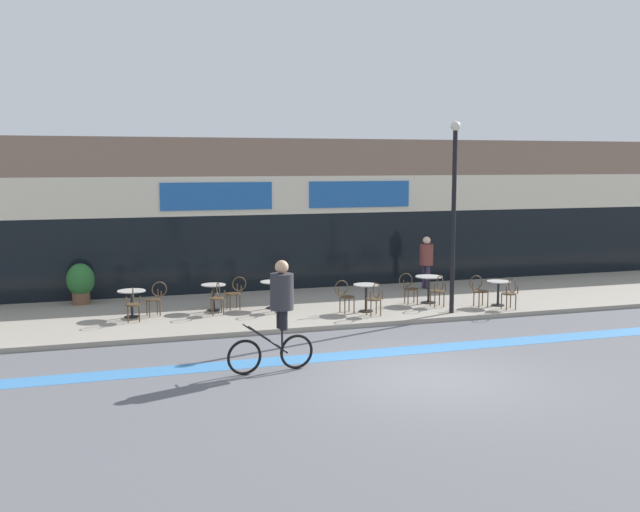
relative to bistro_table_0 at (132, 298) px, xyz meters
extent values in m
plane|color=#5B5B60|center=(5.14, -7.05, -0.63)|extent=(120.00, 120.00, 0.00)
cube|color=gray|center=(5.14, 0.20, -0.57)|extent=(40.00, 5.50, 0.12)
cube|color=#7F6656|center=(5.14, 4.95, 1.82)|extent=(40.00, 4.00, 4.90)
cube|color=black|center=(5.14, 2.98, 0.69)|extent=(38.80, 0.10, 2.40)
cube|color=beige|center=(5.14, 3.00, 2.49)|extent=(39.20, 0.14, 1.20)
cube|color=#1E56A3|center=(2.80, 2.93, 2.49)|extent=(3.44, 0.08, 0.84)
cube|color=#1E56A3|center=(7.47, 2.93, 2.49)|extent=(3.44, 0.08, 0.84)
cube|color=#3D7AB7|center=(5.14, -5.00, -0.63)|extent=(36.00, 0.70, 0.01)
cylinder|color=black|center=(0.00, 0.00, -0.50)|extent=(0.40, 0.40, 0.02)
cylinder|color=black|center=(0.00, 0.00, -0.17)|extent=(0.07, 0.07, 0.68)
cylinder|color=#ADA8A3|center=(0.00, 0.00, 0.19)|extent=(0.72, 0.72, 0.02)
cylinder|color=black|center=(2.19, 0.22, -0.50)|extent=(0.36, 0.36, 0.02)
cylinder|color=black|center=(2.19, 0.22, -0.16)|extent=(0.07, 0.07, 0.70)
cylinder|color=#ADA8A3|center=(2.19, 0.22, 0.20)|extent=(0.66, 0.66, 0.02)
cylinder|color=black|center=(3.82, 0.04, -0.50)|extent=(0.40, 0.40, 0.02)
cylinder|color=black|center=(3.82, 0.04, -0.14)|extent=(0.07, 0.07, 0.73)
cylinder|color=#ADA8A3|center=(3.82, 0.04, 0.23)|extent=(0.72, 0.72, 0.02)
cylinder|color=black|center=(6.10, -1.20, -0.50)|extent=(0.38, 0.38, 0.02)
cylinder|color=black|center=(6.10, -1.20, -0.15)|extent=(0.07, 0.07, 0.72)
cylinder|color=#ADA8A3|center=(6.10, -1.20, 0.23)|extent=(0.69, 0.69, 0.02)
cylinder|color=black|center=(8.28, -0.57, -0.50)|extent=(0.43, 0.43, 0.02)
cylinder|color=black|center=(8.28, -0.57, -0.13)|extent=(0.07, 0.07, 0.75)
cylinder|color=#ADA8A3|center=(8.28, -0.57, 0.26)|extent=(0.77, 0.77, 0.02)
cylinder|color=black|center=(9.97, -1.54, -0.50)|extent=(0.36, 0.36, 0.02)
cylinder|color=black|center=(9.97, -1.54, -0.17)|extent=(0.07, 0.07, 0.68)
cylinder|color=#ADA8A3|center=(9.97, -1.54, 0.18)|extent=(0.65, 0.65, 0.02)
cylinder|color=#4C3823|center=(0.00, -0.55, -0.07)|extent=(0.41, 0.41, 0.03)
cylinder|color=#4C3823|center=(-0.14, -0.41, -0.30)|extent=(0.03, 0.03, 0.42)
cylinder|color=#4C3823|center=(0.14, -0.41, -0.30)|extent=(0.03, 0.03, 0.42)
cylinder|color=#4C3823|center=(-0.14, -0.69, -0.30)|extent=(0.03, 0.03, 0.42)
cylinder|color=#4C3823|center=(0.14, -0.69, -0.30)|extent=(0.03, 0.03, 0.42)
torus|color=#4C3823|center=(-0.01, -0.72, 0.19)|extent=(0.04, 0.41, 0.41)
cylinder|color=#4C3823|center=(-0.18, -0.71, 0.05)|extent=(0.03, 0.03, 0.23)
cylinder|color=#4C3823|center=(0.17, -0.73, 0.05)|extent=(0.03, 0.03, 0.23)
cylinder|color=#4C3823|center=(0.55, 0.00, -0.07)|extent=(0.45, 0.45, 0.03)
cylinder|color=#4C3823|center=(0.43, -0.16, -0.30)|extent=(0.03, 0.03, 0.42)
cylinder|color=#4C3823|center=(0.39, 0.12, -0.30)|extent=(0.03, 0.03, 0.42)
cylinder|color=#4C3823|center=(0.71, -0.12, -0.30)|extent=(0.03, 0.03, 0.42)
cylinder|color=#4C3823|center=(0.67, 0.16, -0.30)|extent=(0.03, 0.03, 0.42)
torus|color=#4C3823|center=(0.72, 0.03, 0.19)|extent=(0.41, 0.09, 0.41)
cylinder|color=#4C3823|center=(0.74, -0.14, 0.05)|extent=(0.03, 0.03, 0.23)
cylinder|color=#4C3823|center=(0.69, 0.19, 0.05)|extent=(0.03, 0.03, 0.23)
cylinder|color=#4C3823|center=(2.19, -0.33, -0.07)|extent=(0.41, 0.41, 0.03)
cylinder|color=#4C3823|center=(2.04, -0.20, -0.30)|extent=(0.03, 0.03, 0.42)
cylinder|color=#4C3823|center=(2.32, -0.19, -0.30)|extent=(0.03, 0.03, 0.42)
cylinder|color=#4C3823|center=(2.05, -0.48, -0.30)|extent=(0.03, 0.03, 0.42)
cylinder|color=#4C3823|center=(2.33, -0.47, -0.30)|extent=(0.03, 0.03, 0.42)
torus|color=#4C3823|center=(2.19, -0.50, 0.19)|extent=(0.04, 0.41, 0.41)
cylinder|color=#4C3823|center=(2.02, -0.51, 0.05)|extent=(0.03, 0.03, 0.23)
cylinder|color=#4C3823|center=(2.36, -0.50, 0.05)|extent=(0.03, 0.03, 0.23)
cylinder|color=#4C3823|center=(2.74, 0.22, -0.07)|extent=(0.44, 0.44, 0.03)
cylinder|color=#4C3823|center=(2.61, 0.06, -0.30)|extent=(0.03, 0.03, 0.42)
cylinder|color=#4C3823|center=(2.58, 0.34, -0.30)|extent=(0.03, 0.03, 0.42)
cylinder|color=#4C3823|center=(2.89, 0.09, -0.30)|extent=(0.03, 0.03, 0.42)
cylinder|color=#4C3823|center=(2.86, 0.37, -0.30)|extent=(0.03, 0.03, 0.42)
torus|color=#4C3823|center=(2.91, 0.24, 0.19)|extent=(0.41, 0.07, 0.41)
cylinder|color=#4C3823|center=(2.92, 0.07, 0.05)|extent=(0.03, 0.03, 0.23)
cylinder|color=#4C3823|center=(2.89, 0.41, 0.05)|extent=(0.03, 0.03, 0.23)
cylinder|color=#4C3823|center=(3.82, -0.51, -0.07)|extent=(0.45, 0.45, 0.03)
cylinder|color=#4C3823|center=(3.67, -0.40, -0.30)|extent=(0.03, 0.03, 0.42)
cylinder|color=#4C3823|center=(3.94, -0.36, -0.30)|extent=(0.03, 0.03, 0.42)
cylinder|color=#4C3823|center=(3.71, -0.67, -0.30)|extent=(0.03, 0.03, 0.42)
cylinder|color=#4C3823|center=(3.98, -0.63, -0.30)|extent=(0.03, 0.03, 0.42)
torus|color=#4C3823|center=(3.85, -0.68, 0.19)|extent=(0.09, 0.41, 0.41)
cylinder|color=#4C3823|center=(3.68, -0.71, 0.05)|extent=(0.03, 0.03, 0.23)
cylinder|color=#4C3823|center=(4.02, -0.66, 0.05)|extent=(0.03, 0.03, 0.23)
cylinder|color=#4C3823|center=(6.10, -1.75, -0.07)|extent=(0.42, 0.42, 0.03)
cylinder|color=#4C3823|center=(5.96, -1.61, -0.30)|extent=(0.03, 0.03, 0.42)
cylinder|color=#4C3823|center=(6.24, -1.60, -0.30)|extent=(0.03, 0.03, 0.42)
cylinder|color=#4C3823|center=(5.97, -1.89, -0.30)|extent=(0.03, 0.03, 0.42)
cylinder|color=#4C3823|center=(6.25, -1.88, -0.30)|extent=(0.03, 0.03, 0.42)
torus|color=#4C3823|center=(6.11, -1.92, 0.19)|extent=(0.04, 0.41, 0.41)
cylinder|color=#4C3823|center=(5.94, -1.92, 0.05)|extent=(0.03, 0.03, 0.23)
cylinder|color=#4C3823|center=(6.28, -1.91, 0.05)|extent=(0.03, 0.03, 0.23)
cylinder|color=#4C3823|center=(5.55, -1.20, -0.07)|extent=(0.45, 0.45, 0.03)
cylinder|color=#4C3823|center=(5.67, -1.04, -0.30)|extent=(0.03, 0.03, 0.42)
cylinder|color=#4C3823|center=(5.71, -1.31, -0.30)|extent=(0.03, 0.03, 0.42)
cylinder|color=#4C3823|center=(5.39, -1.08, -0.30)|extent=(0.03, 0.03, 0.42)
cylinder|color=#4C3823|center=(5.44, -1.35, -0.30)|extent=(0.03, 0.03, 0.42)
torus|color=#4C3823|center=(5.39, -1.22, 0.19)|extent=(0.41, 0.09, 0.41)
cylinder|color=#4C3823|center=(5.36, -1.05, 0.05)|extent=(0.03, 0.03, 0.23)
cylinder|color=#4C3823|center=(5.41, -1.39, 0.05)|extent=(0.03, 0.03, 0.23)
cylinder|color=#4C3823|center=(8.28, -1.12, -0.07)|extent=(0.41, 0.41, 0.03)
cylinder|color=#4C3823|center=(8.14, -0.98, -0.30)|extent=(0.03, 0.03, 0.42)
cylinder|color=#4C3823|center=(8.42, -0.98, -0.30)|extent=(0.03, 0.03, 0.42)
cylinder|color=#4C3823|center=(8.14, -1.26, -0.30)|extent=(0.03, 0.03, 0.42)
cylinder|color=#4C3823|center=(8.42, -1.26, -0.30)|extent=(0.03, 0.03, 0.42)
torus|color=#4C3823|center=(8.28, -1.29, 0.19)|extent=(0.03, 0.41, 0.41)
cylinder|color=#4C3823|center=(8.11, -1.29, 0.05)|extent=(0.03, 0.03, 0.23)
cylinder|color=#4C3823|center=(8.45, -1.29, 0.05)|extent=(0.03, 0.03, 0.23)
cylinder|color=#4C3823|center=(7.73, -0.57, -0.07)|extent=(0.43, 0.43, 0.03)
cylinder|color=#4C3823|center=(7.88, -0.44, -0.30)|extent=(0.03, 0.03, 0.42)
cylinder|color=#4C3823|center=(7.86, -0.72, -0.30)|extent=(0.03, 0.03, 0.42)
cylinder|color=#4C3823|center=(7.60, -0.42, -0.30)|extent=(0.03, 0.03, 0.42)
cylinder|color=#4C3823|center=(7.58, -0.70, -0.30)|extent=(0.03, 0.03, 0.42)
torus|color=#4C3823|center=(7.56, -0.56, 0.19)|extent=(0.41, 0.06, 0.41)
cylinder|color=#4C3823|center=(7.57, -0.39, 0.05)|extent=(0.03, 0.03, 0.23)
cylinder|color=#4C3823|center=(7.54, -0.73, 0.05)|extent=(0.03, 0.03, 0.23)
cylinder|color=#4C3823|center=(9.97, -2.09, -0.07)|extent=(0.42, 0.42, 0.03)
cylinder|color=#4C3823|center=(9.84, -1.94, -0.30)|extent=(0.03, 0.03, 0.42)
cylinder|color=#4C3823|center=(10.12, -1.95, -0.30)|extent=(0.03, 0.03, 0.42)
cylinder|color=#4C3823|center=(9.83, -2.22, -0.30)|extent=(0.03, 0.03, 0.42)
cylinder|color=#4C3823|center=(10.11, -2.23, -0.30)|extent=(0.03, 0.03, 0.42)
torus|color=#4C3823|center=(9.97, -2.26, 0.19)|extent=(0.04, 0.41, 0.41)
cylinder|color=#4C3823|center=(9.80, -2.25, 0.05)|extent=(0.03, 0.03, 0.23)
cylinder|color=#4C3823|center=(10.14, -2.26, 0.05)|extent=(0.03, 0.03, 0.23)
cylinder|color=#4C3823|center=(9.42, -1.54, -0.07)|extent=(0.41, 0.41, 0.03)
cylinder|color=#4C3823|center=(9.56, -1.39, -0.30)|extent=(0.03, 0.03, 0.42)
cylinder|color=#4C3823|center=(9.57, -1.67, -0.30)|extent=(0.03, 0.03, 0.42)
cylinder|color=#4C3823|center=(9.28, -1.40, -0.30)|extent=(0.03, 0.03, 0.42)
cylinder|color=#4C3823|center=(9.29, -1.68, -0.30)|extent=(0.03, 0.03, 0.42)
torus|color=#4C3823|center=(9.25, -1.54, 0.19)|extent=(0.41, 0.03, 0.41)
cylinder|color=#4C3823|center=(9.25, -1.37, 0.05)|extent=(0.03, 0.03, 0.23)
cylinder|color=#4C3823|center=(9.26, -1.71, 0.05)|extent=(0.03, 0.03, 0.23)
cylinder|color=brown|center=(-1.26, 2.30, -0.32)|extent=(0.49, 0.49, 0.37)
ellipsoid|color=#28662D|center=(-1.26, 2.30, 0.20)|extent=(0.78, 0.78, 0.94)
cylinder|color=black|center=(8.24, -2.05, 1.94)|extent=(0.12, 0.12, 4.89)
sphere|color=beige|center=(8.24, -2.05, 4.46)|extent=(0.26, 0.26, 0.26)
torus|color=black|center=(1.76, -5.76, -0.27)|extent=(0.71, 0.12, 0.71)
torus|color=black|center=(2.86, -5.66, -0.27)|extent=(0.71, 0.12, 0.71)
cylinder|color=black|center=(2.26, -5.72, 0.03)|extent=(0.85, 0.12, 0.64)
cylinder|color=black|center=(2.55, -5.69, -0.03)|extent=(0.04, 0.04, 0.50)
cylinder|color=black|center=(1.82, -5.76, 0.33)|extent=(0.07, 0.48, 0.03)
cylinder|color=black|center=(2.56, -5.78, 0.42)|extent=(0.18, 0.18, 0.40)
cylinder|color=black|center=(2.54, -5.60, 0.42)|extent=(0.18, 0.18, 0.40)
cylinder|color=#2D2D33|center=(2.55, -5.69, 0.98)|extent=(0.51, 0.51, 0.72)
sphere|color=tan|center=(2.55, -5.69, 1.47)|extent=(0.27, 0.27, 0.27)
cylinder|color=#382D47|center=(9.28, 1.79, -0.13)|extent=(0.18, 0.18, 0.76)
cylinder|color=#382D47|center=(9.32, 1.63, -0.13)|extent=(0.18, 0.18, 0.76)
cylinder|color=brown|center=(9.30, 1.71, 0.59)|extent=(0.52, 0.52, 0.66)
sphere|color=beige|center=(9.30, 1.71, 1.04)|extent=(0.25, 0.25, 0.25)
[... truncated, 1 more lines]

